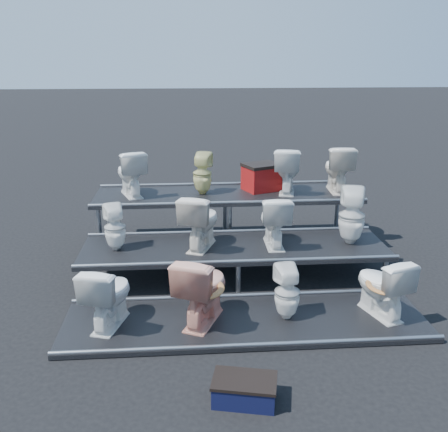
{
  "coord_description": "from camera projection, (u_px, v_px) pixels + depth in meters",
  "views": [
    {
      "loc": [
        -0.64,
        -6.41,
        3.0
      ],
      "look_at": [
        -0.14,
        0.1,
        0.87
      ],
      "focal_mm": 40.0,
      "sensor_mm": 36.0,
      "label": 1
    }
  ],
  "objects": [
    {
      "name": "toilet_2",
      "position": [
        287.0,
        292.0,
        5.74
      ],
      "size": [
        0.32,
        0.33,
        0.65
      ],
      "primitive_type": "imported",
      "rotation": [
        0.0,
        0.0,
        3.25
      ],
      "color": "white",
      "rests_on": "tier_front"
    },
    {
      "name": "red_crate",
      "position": [
        262.0,
        178.0,
        8.15
      ],
      "size": [
        0.67,
        0.61,
        0.39
      ],
      "primitive_type": "cube",
      "rotation": [
        0.0,
        0.0,
        0.4
      ],
      "color": "maroon",
      "rests_on": "tier_back"
    },
    {
      "name": "toilet_0",
      "position": [
        108.0,
        295.0,
        5.58
      ],
      "size": [
        0.61,
        0.82,
        0.75
      ],
      "primitive_type": "imported",
      "rotation": [
        0.0,
        0.0,
        2.86
      ],
      "color": "white",
      "rests_on": "tier_front"
    },
    {
      "name": "toilet_8",
      "position": [
        130.0,
        173.0,
        7.8
      ],
      "size": [
        0.62,
        0.8,
        0.72
      ],
      "primitive_type": "imported",
      "rotation": [
        0.0,
        0.0,
        3.49
      ],
      "color": "white",
      "rests_on": "tier_back"
    },
    {
      "name": "toilet_9",
      "position": [
        202.0,
        173.0,
        7.89
      ],
      "size": [
        0.37,
        0.38,
        0.66
      ],
      "primitive_type": "imported",
      "rotation": [
        0.0,
        0.0,
        2.86
      ],
      "color": "#D3CF89",
      "rests_on": "tier_back"
    },
    {
      "name": "toilet_6",
      "position": [
        274.0,
        220.0,
        6.84
      ],
      "size": [
        0.42,
        0.72,
        0.72
      ],
      "primitive_type": "imported",
      "rotation": [
        0.0,
        0.0,
        3.12
      ],
      "color": "white",
      "rests_on": "tier_mid"
    },
    {
      "name": "toilet_3",
      "position": [
        382.0,
        285.0,
        5.8
      ],
      "size": [
        0.61,
        0.82,
        0.74
      ],
      "primitive_type": "imported",
      "rotation": [
        0.0,
        0.0,
        3.45
      ],
      "color": "white",
      "rests_on": "tier_front"
    },
    {
      "name": "toilet_1",
      "position": [
        203.0,
        288.0,
        5.64
      ],
      "size": [
        0.75,
        0.93,
        0.83
      ],
      "primitive_type": "imported",
      "rotation": [
        0.0,
        0.0,
        2.73
      ],
      "color": "#E79C84",
      "rests_on": "tier_front"
    },
    {
      "name": "tier_mid",
      "position": [
        235.0,
        261.0,
        6.98
      ],
      "size": [
        4.2,
        1.2,
        0.46
      ],
      "primitive_type": "cube",
      "color": "black",
      "rests_on": "ground"
    },
    {
      "name": "toilet_4",
      "position": [
        115.0,
        227.0,
        6.7
      ],
      "size": [
        0.35,
        0.36,
        0.63
      ],
      "primitive_type": "imported",
      "rotation": [
        0.0,
        0.0,
        3.43
      ],
      "color": "white",
      "rests_on": "tier_mid"
    },
    {
      "name": "toilet_11",
      "position": [
        338.0,
        168.0,
        8.03
      ],
      "size": [
        0.47,
        0.76,
        0.75
      ],
      "primitive_type": "imported",
      "rotation": [
        0.0,
        0.0,
        3.08
      ],
      "color": "silver",
      "rests_on": "tier_back"
    },
    {
      "name": "toilet_7",
      "position": [
        352.0,
        216.0,
        6.91
      ],
      "size": [
        0.44,
        0.45,
        0.8
      ],
      "primitive_type": "imported",
      "rotation": [
        0.0,
        0.0,
        2.88
      ],
      "color": "white",
      "rests_on": "tier_mid"
    },
    {
      "name": "step_stool",
      "position": [
        244.0,
        391.0,
        4.49
      ],
      "size": [
        0.62,
        0.45,
        0.2
      ],
      "primitive_type": "cube",
      "rotation": [
        0.0,
        0.0,
        -0.22
      ],
      "color": "black",
      "rests_on": "ground"
    },
    {
      "name": "tier_back",
      "position": [
        227.0,
        218.0,
        8.15
      ],
      "size": [
        4.2,
        1.2,
        0.86
      ],
      "primitive_type": "cube",
      "color": "black",
      "rests_on": "ground"
    },
    {
      "name": "toilet_5",
      "position": [
        200.0,
        221.0,
        6.76
      ],
      "size": [
        0.66,
        0.85,
        0.76
      ],
      "primitive_type": "imported",
      "rotation": [
        0.0,
        0.0,
        2.78
      ],
      "color": "silver",
      "rests_on": "tier_mid"
    },
    {
      "name": "ground",
      "position": [
        235.0,
        276.0,
        7.06
      ],
      "size": [
        80.0,
        80.0,
        0.0
      ],
      "primitive_type": "plane",
      "color": "black",
      "rests_on": "ground"
    },
    {
      "name": "toilet_10",
      "position": [
        287.0,
        170.0,
        7.98
      ],
      "size": [
        0.56,
        0.79,
        0.73
      ],
      "primitive_type": "imported",
      "rotation": [
        0.0,
        0.0,
        2.92
      ],
      "color": "white",
      "rests_on": "tier_back"
    },
    {
      "name": "tier_front",
      "position": [
        245.0,
        321.0,
        5.81
      ],
      "size": [
        4.2,
        1.2,
        0.06
      ],
      "primitive_type": "cube",
      "color": "black",
      "rests_on": "ground"
    }
  ]
}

